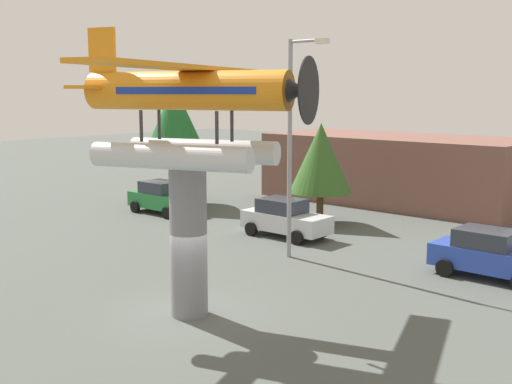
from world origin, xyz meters
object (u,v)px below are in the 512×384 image
object	(u,v)px
car_near_green	(163,197)
car_mid_silver	(285,218)
display_pedestal	(189,242)
car_far_blue	(491,254)
storefront_building	(397,169)
tree_east	(321,158)
streetlight_primary	(293,135)
tree_west	(175,124)
floatplane_monument	(190,108)

from	to	relation	value
car_near_green	car_mid_silver	size ratio (longest dim) A/B	1.00
display_pedestal	car_near_green	size ratio (longest dim) A/B	1.07
car_near_green	car_far_blue	world-z (taller)	same
display_pedestal	car_near_green	xyz separation A→B (m)	(-13.06, 9.95, -1.37)
storefront_building	tree_east	size ratio (longest dim) A/B	3.06
display_pedestal	car_mid_silver	xyz separation A→B (m)	(-4.40, 9.97, -1.37)
streetlight_primary	display_pedestal	bearing A→B (deg)	-75.92
storefront_building	tree_west	world-z (taller)	tree_west
car_mid_silver	streetlight_primary	xyz separation A→B (m)	(2.58, -2.71, 4.08)
streetlight_primary	tree_west	size ratio (longest dim) A/B	1.22
floatplane_monument	streetlight_primary	world-z (taller)	streetlight_primary
storefront_building	tree_west	xyz separation A→B (m)	(-9.20, -9.73, 2.76)
floatplane_monument	car_far_blue	bearing A→B (deg)	42.50
car_mid_silver	display_pedestal	bearing A→B (deg)	-66.19
car_near_green	storefront_building	size ratio (longest dim) A/B	0.27
car_far_blue	streetlight_primary	world-z (taller)	streetlight_primary
floatplane_monument	tree_east	size ratio (longest dim) A/B	1.99
tree_west	display_pedestal	bearing A→B (deg)	-40.05
car_mid_silver	tree_west	world-z (taller)	tree_west
floatplane_monument	tree_west	world-z (taller)	floatplane_monument
display_pedestal	tree_east	bearing A→B (deg)	110.29
floatplane_monument	storefront_building	world-z (taller)	floatplane_monument
car_mid_silver	tree_east	distance (m)	4.36
display_pedestal	streetlight_primary	world-z (taller)	streetlight_primary
display_pedestal	tree_west	distance (m)	19.23
car_far_blue	tree_east	distance (m)	11.21
streetlight_primary	car_mid_silver	bearing A→B (deg)	133.59
floatplane_monument	car_near_green	xyz separation A→B (m)	(-13.19, 9.90, -5.30)
display_pedestal	streetlight_primary	size ratio (longest dim) A/B	0.52
car_far_blue	floatplane_monument	bearing A→B (deg)	-117.93
car_mid_silver	car_far_blue	bearing A→B (deg)	-1.42
car_far_blue	storefront_building	bearing A→B (deg)	130.96
tree_east	storefront_building	bearing A→B (deg)	92.67
tree_east	display_pedestal	bearing A→B (deg)	-69.71
storefront_building	tree_east	world-z (taller)	tree_east
car_near_green	storefront_building	bearing A→B (deg)	57.54
car_far_blue	display_pedestal	bearing A→B (deg)	-118.39
car_far_blue	storefront_building	xyz separation A→B (m)	(-10.65, 12.27, 1.12)
streetlight_primary	tree_east	bearing A→B (deg)	116.91
display_pedestal	tree_west	bearing A→B (deg)	139.95
display_pedestal	tree_west	world-z (taller)	tree_west
display_pedestal	storefront_building	bearing A→B (deg)	103.78
display_pedestal	streetlight_primary	bearing A→B (deg)	104.08
car_mid_silver	streetlight_primary	world-z (taller)	streetlight_primary
car_mid_silver	car_far_blue	distance (m)	9.66
display_pedestal	car_far_blue	bearing A→B (deg)	61.61
car_near_green	display_pedestal	bearing A→B (deg)	-37.28
car_near_green	streetlight_primary	distance (m)	12.26
storefront_building	car_near_green	bearing A→B (deg)	-122.46
tree_east	streetlight_primary	bearing A→B (deg)	-63.09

